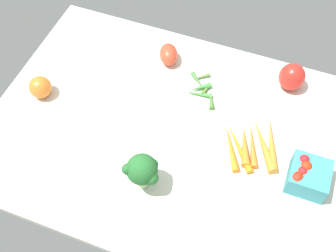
% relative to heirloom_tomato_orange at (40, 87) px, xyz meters
% --- Properties ---
extents(tablecloth, '(1.04, 0.76, 0.02)m').
position_rel_heirloom_tomato_orange_xyz_m(tablecloth, '(-0.41, -0.01, -0.04)').
color(tablecloth, silver).
rests_on(tablecloth, ground).
extents(heirloom_tomato_orange, '(0.07, 0.07, 0.07)m').
position_rel_heirloom_tomato_orange_xyz_m(heirloom_tomato_orange, '(0.00, 0.00, 0.00)').
color(heirloom_tomato_orange, orange).
rests_on(heirloom_tomato_orange, tablecloth).
extents(bell_pepper_red, '(0.08, 0.08, 0.09)m').
position_rel_heirloom_tomato_orange_xyz_m(bell_pepper_red, '(-0.70, -0.30, 0.01)').
color(bell_pepper_red, red).
rests_on(bell_pepper_red, tablecloth).
extents(roma_tomato, '(0.09, 0.10, 0.06)m').
position_rel_heirloom_tomato_orange_xyz_m(roma_tomato, '(-0.31, -0.27, -0.01)').
color(roma_tomato, '#E2452A').
rests_on(roma_tomato, tablecloth).
extents(okra_pile, '(0.11, 0.13, 0.02)m').
position_rel_heirloom_tomato_orange_xyz_m(okra_pile, '(-0.45, -0.19, -0.03)').
color(okra_pile, '#537D30').
rests_on(okra_pile, tablecloth).
extents(broccoli_head, '(0.09, 0.08, 0.12)m').
position_rel_heirloom_tomato_orange_xyz_m(broccoli_head, '(-0.41, 0.17, 0.05)').
color(broccoli_head, '#9BBB87').
rests_on(broccoli_head, tablecloth).
extents(carrot_bunch, '(0.18, 0.21, 0.03)m').
position_rel_heirloom_tomato_orange_xyz_m(carrot_bunch, '(-0.65, -0.04, -0.02)').
color(carrot_bunch, orange).
rests_on(carrot_bunch, tablecloth).
extents(berry_basket, '(0.10, 0.10, 0.08)m').
position_rel_heirloom_tomato_orange_xyz_m(berry_basket, '(-0.81, 0.01, 0.00)').
color(berry_basket, teal).
rests_on(berry_basket, tablecloth).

